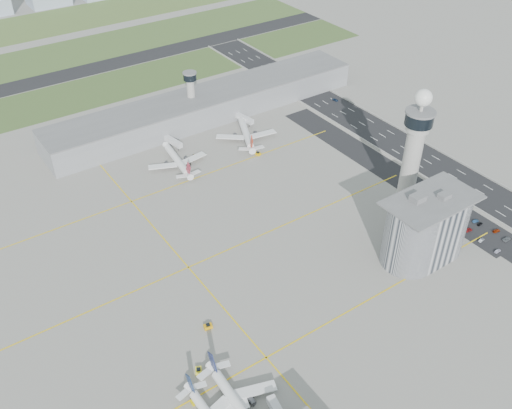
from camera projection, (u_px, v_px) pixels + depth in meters
ground at (301, 271)px, 251.70m from camera, size 1000.00×1000.00×0.00m
grass_strip_0 at (76, 96)px, 391.32m from camera, size 480.00×50.00×0.08m
grass_strip_1 at (41, 60)px, 440.90m from camera, size 480.00×60.00×0.08m
grass_strip_2 at (12, 30)px, 493.78m from camera, size 480.00×70.00×0.08m
runway at (58, 77)px, 415.77m from camera, size 480.00×22.00×0.10m
highway at (471, 186)px, 303.89m from camera, size 28.00×500.00×0.10m
barrier_left at (453, 194)px, 297.20m from camera, size 0.60×500.00×1.20m
barrier_right at (488, 177)px, 309.92m from camera, size 0.60×500.00×1.20m
landside_road at (454, 212)px, 285.93m from camera, size 18.00×260.00×0.08m
parking_lot at (471, 226)px, 277.09m from camera, size 20.00×44.00×0.10m
taxiway_line_h_0 at (266, 358)px, 213.71m from camera, size 260.00×0.60×0.01m
taxiway_line_h_1 at (188, 267)px, 253.37m from camera, size 260.00×0.60×0.01m
taxiway_line_h_2 at (132, 202)px, 293.03m from camera, size 260.00×0.60×0.01m
taxiway_line_v at (188, 267)px, 253.37m from camera, size 0.60×260.00×0.01m
control_tower at (414, 147)px, 268.75m from camera, size 14.00×14.00×64.50m
secondary_tower at (191, 92)px, 353.24m from camera, size 8.60×8.60×31.90m
admin_building at (426, 228)px, 251.63m from camera, size 42.00×24.00×33.50m
terminal_pier at (207, 105)px, 362.97m from camera, size 210.00×32.00×15.80m
airplane_near_c at (236, 400)px, 193.14m from camera, size 34.01×39.51×10.70m
airplane_far_a at (177, 156)px, 317.78m from camera, size 39.29×44.55×11.34m
airplane_far_b at (246, 129)px, 341.32m from camera, size 51.47×54.80×12.19m
jet_bridge_far_0 at (166, 139)px, 338.16m from camera, size 5.39×14.31×5.70m
jet_bridge_far_1 at (237, 117)px, 360.86m from camera, size 5.39×14.31×5.70m
tug_1 at (199, 371)px, 207.90m from camera, size 3.55×4.01×1.94m
tug_2 at (195, 401)px, 197.84m from camera, size 3.22×2.26×1.83m
tug_3 at (208, 326)px, 224.86m from camera, size 3.76×2.97×1.94m
tug_4 at (194, 157)px, 325.97m from camera, size 4.38×3.97×2.10m
tug_5 at (258, 153)px, 329.13m from camera, size 2.79×3.56×1.84m
car_lot_0 at (498, 251)px, 261.35m from camera, size 3.66×1.51×1.24m
car_lot_1 at (481, 240)px, 267.53m from camera, size 3.78×1.75×1.20m
car_lot_2 at (468, 230)px, 273.69m from camera, size 4.37×2.40×1.16m
car_lot_3 at (461, 227)px, 275.31m from camera, size 4.45×2.12×1.25m
car_lot_4 at (443, 216)px, 282.10m from camera, size 3.57×1.62×1.19m
car_lot_5 at (440, 212)px, 285.26m from camera, size 3.47×1.61×1.10m
car_lot_6 at (507, 239)px, 268.03m from camera, size 4.56×2.11×1.27m
car_lot_7 at (496, 231)px, 273.10m from camera, size 4.25×2.03×1.20m
car_lot_8 at (480, 224)px, 277.36m from camera, size 3.43×1.71×1.12m
car_lot_9 at (476, 221)px, 279.14m from camera, size 3.57×1.54×1.14m
car_lot_10 at (462, 212)px, 285.05m from camera, size 4.42×2.15×1.21m
car_lot_11 at (448, 203)px, 291.28m from camera, size 3.87×1.77×1.10m
car_hw_1 at (416, 154)px, 329.57m from camera, size 1.57×3.57×1.14m
car_hw_2 at (335, 100)px, 385.07m from camera, size 2.51×4.53×1.20m
car_hw_4 at (267, 74)px, 418.91m from camera, size 1.73×3.63×1.20m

